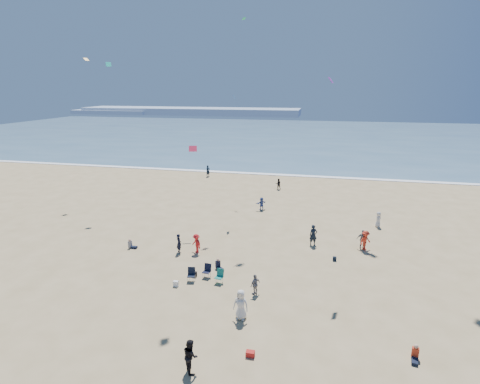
# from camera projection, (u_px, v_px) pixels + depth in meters

# --- Properties ---
(ocean) EXTENTS (220.00, 100.00, 0.06)m
(ocean) POSITION_uv_depth(u_px,v_px,m) (300.00, 136.00, 106.02)
(ocean) COLOR #476B84
(ocean) RESTS_ON ground
(surf_line) EXTENTS (220.00, 1.20, 0.08)m
(surf_line) POSITION_uv_depth(u_px,v_px,m) (279.00, 175.00, 59.04)
(surf_line) COLOR white
(surf_line) RESTS_ON ground
(headland_far) EXTENTS (110.00, 20.00, 3.20)m
(headland_far) POSITION_uv_depth(u_px,v_px,m) (190.00, 111.00, 188.61)
(headland_far) COLOR #7A8EA8
(headland_far) RESTS_ON ground
(headland_near) EXTENTS (40.00, 14.00, 2.00)m
(headland_near) POSITION_uv_depth(u_px,v_px,m) (113.00, 112.00, 192.44)
(headland_near) COLOR #7A8EA8
(headland_near) RESTS_ON ground
(standing_flyers) EXTENTS (37.58, 41.90, 1.88)m
(standing_flyers) POSITION_uv_depth(u_px,v_px,m) (281.00, 252.00, 29.54)
(standing_flyers) COLOR gray
(standing_flyers) RESTS_ON ground
(seated_group) EXTENTS (21.76, 23.17, 0.84)m
(seated_group) POSITION_uv_depth(u_px,v_px,m) (252.00, 348.00, 19.29)
(seated_group) COLOR silver
(seated_group) RESTS_ON ground
(chair_cluster) EXTENTS (2.70, 1.49, 1.00)m
(chair_cluster) POSITION_uv_depth(u_px,v_px,m) (205.00, 274.00, 26.74)
(chair_cluster) COLOR black
(chair_cluster) RESTS_ON ground
(white_tote) EXTENTS (0.35, 0.20, 0.40)m
(white_tote) POSITION_uv_depth(u_px,v_px,m) (176.00, 284.00, 26.07)
(white_tote) COLOR white
(white_tote) RESTS_ON ground
(black_backpack) EXTENTS (0.30, 0.22, 0.38)m
(black_backpack) POSITION_uv_depth(u_px,v_px,m) (195.00, 274.00, 27.40)
(black_backpack) COLOR black
(black_backpack) RESTS_ON ground
(cooler) EXTENTS (0.45, 0.30, 0.30)m
(cooler) POSITION_uv_depth(u_px,v_px,m) (250.00, 354.00, 19.29)
(cooler) COLOR red
(cooler) RESTS_ON ground
(navy_bag) EXTENTS (0.28, 0.18, 0.34)m
(navy_bag) POSITION_uv_depth(u_px,v_px,m) (335.00, 259.00, 29.91)
(navy_bag) COLOR black
(navy_bag) RESTS_ON ground
(kites_aloft) EXTENTS (44.93, 42.98, 26.83)m
(kites_aloft) POSITION_uv_depth(u_px,v_px,m) (394.00, 75.00, 22.52)
(kites_aloft) COLOR purple
(kites_aloft) RESTS_ON ground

